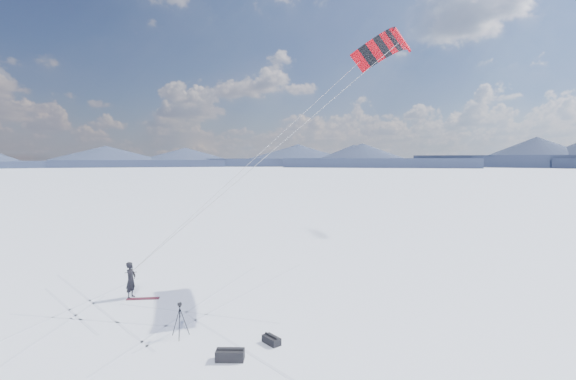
{
  "coord_description": "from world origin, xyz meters",
  "views": [
    {
      "loc": [
        4.51,
        -15.91,
        6.7
      ],
      "look_at": [
        5.51,
        5.59,
        5.06
      ],
      "focal_mm": 26.0,
      "sensor_mm": 36.0,
      "label": 1
    }
  ],
  "objects_px": {
    "snowkiter": "(131,298)",
    "snowboard": "(143,299)",
    "gear_bag_b": "(271,340)",
    "tripod": "(180,315)",
    "gear_bag_a": "(230,355)"
  },
  "relations": [
    {
      "from": "snowkiter",
      "to": "snowboard",
      "type": "height_order",
      "value": "snowkiter"
    },
    {
      "from": "snowboard",
      "to": "gear_bag_b",
      "type": "height_order",
      "value": "gear_bag_b"
    },
    {
      "from": "snowkiter",
      "to": "tripod",
      "type": "xyz_separation_m",
      "value": [
        3.29,
        -4.58,
        0.85
      ]
    },
    {
      "from": "tripod",
      "to": "gear_bag_a",
      "type": "xyz_separation_m",
      "value": [
        2.04,
        -1.91,
        -0.67
      ]
    },
    {
      "from": "snowkiter",
      "to": "gear_bag_b",
      "type": "xyz_separation_m",
      "value": [
        6.71,
        -5.32,
        0.14
      ]
    },
    {
      "from": "snowkiter",
      "to": "tripod",
      "type": "bearing_deg",
      "value": -133.34
    },
    {
      "from": "snowkiter",
      "to": "snowboard",
      "type": "distance_m",
      "value": 0.65
    },
    {
      "from": "snowkiter",
      "to": "gear_bag_a",
      "type": "xyz_separation_m",
      "value": [
        5.33,
        -6.49,
        0.19
      ]
    },
    {
      "from": "tripod",
      "to": "snowkiter",
      "type": "bearing_deg",
      "value": 91.45
    },
    {
      "from": "snowkiter",
      "to": "gear_bag_b",
      "type": "height_order",
      "value": "snowkiter"
    },
    {
      "from": "snowboard",
      "to": "gear_bag_a",
      "type": "xyz_separation_m",
      "value": [
        4.71,
        -6.27,
        0.17
      ]
    },
    {
      "from": "snowkiter",
      "to": "tripod",
      "type": "height_order",
      "value": "tripod"
    },
    {
      "from": "tripod",
      "to": "gear_bag_a",
      "type": "distance_m",
      "value": 2.87
    },
    {
      "from": "snowboard",
      "to": "gear_bag_a",
      "type": "relative_size",
      "value": 1.57
    },
    {
      "from": "tripod",
      "to": "gear_bag_b",
      "type": "bearing_deg",
      "value": -46.46
    }
  ]
}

